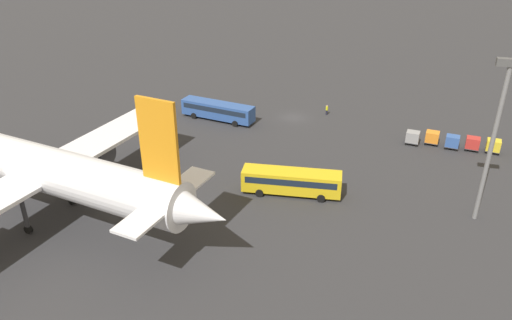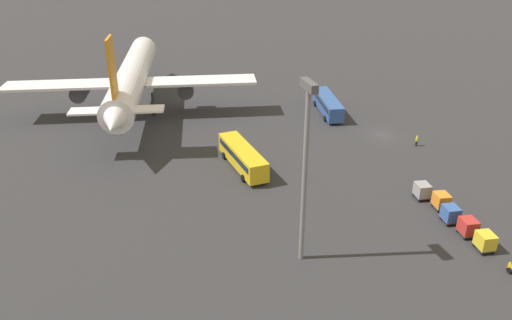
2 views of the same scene
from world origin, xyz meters
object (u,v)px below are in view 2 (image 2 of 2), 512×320
at_px(cargo_cart_yellow, 485,241).
at_px(cargo_cart_red, 468,226).
at_px(cargo_cart_orange, 441,200).
at_px(cargo_cart_blue, 451,213).
at_px(cargo_cart_grey, 422,190).
at_px(shuttle_bus_far, 243,156).
at_px(shuttle_bus_near, 328,103).
at_px(airplane, 132,77).
at_px(worker_person, 417,141).

bearing_deg(cargo_cart_yellow, cargo_cart_red, -0.64).
xyz_separation_m(cargo_cart_red, cargo_cart_orange, (5.69, -0.57, 0.00)).
bearing_deg(cargo_cart_blue, cargo_cart_red, -176.02).
xyz_separation_m(cargo_cart_red, cargo_cart_grey, (8.53, 0.22, 0.00)).
height_order(shuttle_bus_far, cargo_cart_red, shuttle_bus_far).
bearing_deg(cargo_cart_orange, cargo_cart_red, 174.30).
distance_m(cargo_cart_yellow, cargo_cart_grey, 11.37).
relative_size(shuttle_bus_near, cargo_cart_orange, 6.00).
bearing_deg(cargo_cart_grey, cargo_cart_yellow, -179.07).
relative_size(shuttle_bus_far, cargo_cart_blue, 5.76).
bearing_deg(cargo_cart_red, cargo_cart_yellow, 179.36).
height_order(airplane, cargo_cart_blue, airplane).
bearing_deg(shuttle_bus_near, cargo_cart_yellow, -171.50).
xyz_separation_m(shuttle_bus_far, cargo_cart_grey, (-14.57, -19.30, -0.68)).
bearing_deg(shuttle_bus_far, cargo_cart_red, -146.19).
relative_size(airplane, cargo_cart_orange, 23.11).
height_order(shuttle_bus_far, worker_person, shuttle_bus_far).
height_order(airplane, cargo_cart_grey, airplane).
relative_size(cargo_cart_yellow, cargo_cart_red, 1.00).
height_order(cargo_cart_red, cargo_cart_grey, same).
distance_m(worker_person, cargo_cart_red, 24.29).
bearing_deg(cargo_cart_yellow, shuttle_bus_far, 36.91).
xyz_separation_m(shuttle_bus_near, worker_person, (-17.37, -7.30, -0.95)).
distance_m(shuttle_bus_near, cargo_cart_yellow, 43.10).
distance_m(shuttle_bus_far, cargo_cart_blue, 28.01).
height_order(worker_person, cargo_cart_grey, cargo_cart_grey).
distance_m(shuttle_bus_near, shuttle_bus_far, 26.64).
relative_size(worker_person, cargo_cart_red, 0.80).
xyz_separation_m(airplane, cargo_cart_orange, (-44.53, -32.91, -5.34)).
height_order(shuttle_bus_far, cargo_cart_grey, shuttle_bus_far).
relative_size(worker_person, cargo_cart_grey, 0.80).
distance_m(cargo_cart_yellow, cargo_cart_orange, 8.55).
distance_m(cargo_cart_red, cargo_cart_orange, 5.71).
xyz_separation_m(shuttle_bus_far, cargo_cart_blue, (-20.26, -19.32, -0.68)).
distance_m(worker_person, cargo_cart_grey, 16.62).
bearing_deg(cargo_cart_blue, cargo_cart_orange, -15.06).
xyz_separation_m(worker_person, cargo_cart_blue, (-20.03, 8.38, 0.32)).
height_order(worker_person, cargo_cart_yellow, cargo_cart_yellow).
height_order(shuttle_bus_far, cargo_cart_yellow, shuttle_bus_far).
distance_m(cargo_cart_yellow, cargo_cart_blue, 5.69).
bearing_deg(cargo_cart_grey, cargo_cart_orange, -164.57).
height_order(worker_person, cargo_cart_red, cargo_cart_red).
bearing_deg(worker_person, cargo_cart_grey, 149.66).
distance_m(shuttle_bus_near, cargo_cart_red, 40.26).
bearing_deg(cargo_cart_orange, worker_person, -23.89).
bearing_deg(cargo_cart_blue, worker_person, -22.69).
distance_m(worker_person, cargo_cart_yellow, 27.00).
xyz_separation_m(shuttle_bus_near, cargo_cart_orange, (-34.55, 0.31, -0.62)).
distance_m(shuttle_bus_near, worker_person, 18.86).
relative_size(airplane, shuttle_bus_far, 4.01).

